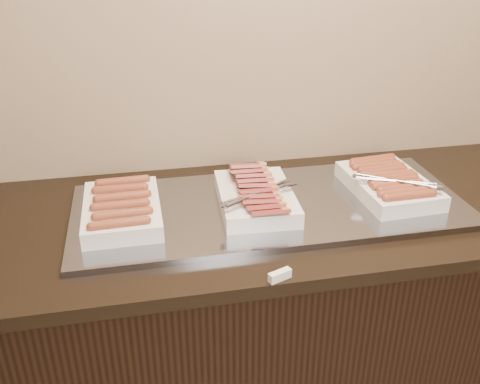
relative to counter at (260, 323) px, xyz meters
name	(u,v)px	position (x,y,z in m)	size (l,w,h in m)	color
counter	(260,323)	(0.00, 0.00, 0.00)	(2.06, 0.76, 0.90)	black
warming_tray	(270,207)	(0.03, 0.00, 0.46)	(1.20, 0.50, 0.02)	gray
dish_left	(122,209)	(-0.42, 0.00, 0.50)	(0.22, 0.33, 0.07)	silver
dish_center	(256,195)	(-0.02, 0.00, 0.50)	(0.26, 0.35, 0.10)	silver
dish_right	(389,183)	(0.41, 0.00, 0.50)	(0.26, 0.35, 0.08)	silver
label_holder	(280,275)	(-0.04, -0.36, 0.46)	(0.06, 0.02, 0.02)	silver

